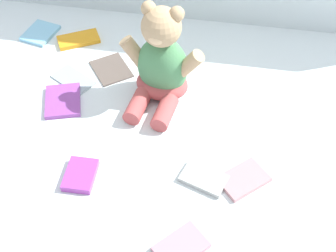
{
  "coord_description": "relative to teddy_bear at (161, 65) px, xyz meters",
  "views": [
    {
      "loc": [
        0.1,
        -0.84,
        0.96
      ],
      "look_at": [
        -0.02,
        -0.1,
        0.1
      ],
      "focal_mm": 49.87,
      "sensor_mm": 36.0,
      "label": 1
    }
  ],
  "objects": [
    {
      "name": "ground_plane",
      "position": [
        0.08,
        -0.11,
        -0.11
      ],
      "size": [
        3.2,
        3.2,
        0.0
      ],
      "primitive_type": "plane",
      "color": "silver"
    },
    {
      "name": "teddy_bear",
      "position": [
        0.0,
        0.0,
        0.0
      ],
      "size": [
        0.25,
        0.23,
        0.29
      ],
      "rotation": [
        0.0,
        0.0,
        -0.15
      ],
      "color": "#4C8C59",
      "rests_on": "ground_plane"
    },
    {
      "name": "book_case_0",
      "position": [
        -0.17,
        0.07,
        -0.1
      ],
      "size": [
        0.15,
        0.16,
        0.01
      ],
      "primitive_type": "cube",
      "rotation": [
        0.0,
        0.0,
        0.64
      ],
      "color": "brown",
      "rests_on": "ground_plane"
    },
    {
      "name": "book_case_3",
      "position": [
        0.25,
        -0.27,
        -0.1
      ],
      "size": [
        0.14,
        0.14,
        0.01
      ],
      "primitive_type": "cube",
      "rotation": [
        0.0,
        0.0,
        5.45
      ],
      "color": "#B68086",
      "rests_on": "ground_plane"
    },
    {
      "name": "book_case_4",
      "position": [
        -0.15,
        -0.33,
        -0.1
      ],
      "size": [
        0.07,
        0.1,
        0.02
      ],
      "primitive_type": "cube",
      "rotation": [
        0.0,
        0.0,
        3.16
      ],
      "color": "purple",
      "rests_on": "ground_plane"
    },
    {
      "name": "book_case_5",
      "position": [
        -0.27,
        0.01,
        -0.1
      ],
      "size": [
        0.15,
        0.13,
        0.01
      ],
      "primitive_type": "cube",
      "rotation": [
        0.0,
        0.0,
        4.17
      ],
      "color": "#8DA1A9",
      "rests_on": "ground_plane"
    },
    {
      "name": "book_case_6",
      "position": [
        -0.44,
        0.2,
        -0.1
      ],
      "size": [
        0.11,
        0.13,
        0.01
      ],
      "primitive_type": "cube",
      "rotation": [
        0.0,
        0.0,
        6.05
      ],
      "color": "#7EC0E3",
      "rests_on": "ground_plane"
    },
    {
      "name": "book_case_7",
      "position": [
        0.16,
        -0.28,
        -0.1
      ],
      "size": [
        0.13,
        0.1,
        0.01
      ],
      "primitive_type": "cube",
      "rotation": [
        0.0,
        0.0,
        1.24
      ],
      "color": "#9EA3A1",
      "rests_on": "ground_plane"
    },
    {
      "name": "book_case_8",
      "position": [
        -0.31,
        0.19,
        -0.1
      ],
      "size": [
        0.15,
        0.12,
        0.01
      ],
      "primitive_type": "cube",
      "rotation": [
        0.0,
        0.0,
        2.07
      ],
      "color": "orange",
      "rests_on": "ground_plane"
    },
    {
      "name": "book_case_10",
      "position": [
        -0.27,
        -0.08,
        -0.1
      ],
      "size": [
        0.13,
        0.15,
        0.01
      ],
      "primitive_type": "cube",
      "rotation": [
        0.0,
        0.0,
        0.3
      ],
      "color": "purple",
      "rests_on": "ground_plane"
    },
    {
      "name": "book_case_11",
      "position": [
        0.13,
        -0.47,
        -0.1
      ],
      "size": [
        0.13,
        0.13,
        0.01
      ],
      "primitive_type": "cube",
      "rotation": [
        0.0,
        0.0,
        5.52
      ],
      "color": "#B67D8D",
      "rests_on": "ground_plane"
    }
  ]
}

